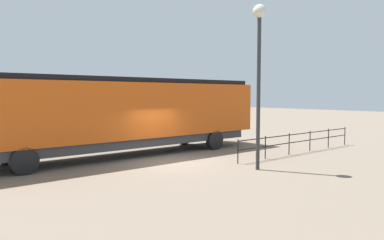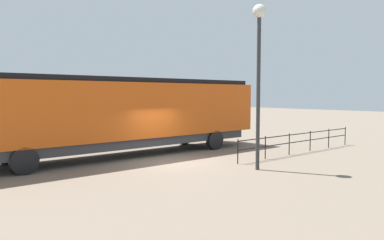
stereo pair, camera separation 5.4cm
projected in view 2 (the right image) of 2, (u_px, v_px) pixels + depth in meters
The scene contains 4 objects.
ground_plane at pixel (173, 162), 17.12m from camera, with size 120.00×120.00×0.00m, color #756656.
locomotive at pixel (132, 112), 19.10m from camera, with size 3.11×16.16×3.98m.
lamp_post at pixel (259, 52), 15.11m from camera, with size 0.55×0.55×6.83m.
platform_fence at pixel (300, 139), 19.85m from camera, with size 0.05×9.88×1.13m.
Camera 2 is at (13.53, -10.24, 3.15)m, focal length 34.42 mm.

